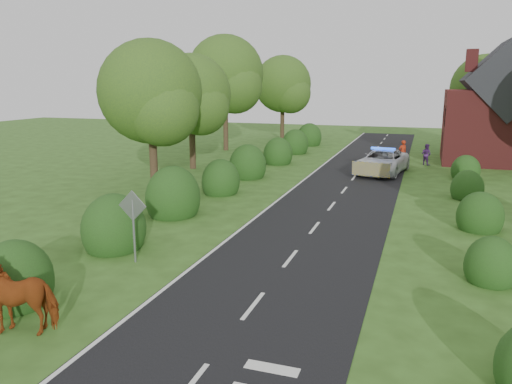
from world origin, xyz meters
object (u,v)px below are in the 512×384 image
(cow, at_px, (25,299))
(police_van, at_px, (382,162))
(pedestrian_red, at_px, (402,152))
(road_sign, at_px, (133,216))
(pedestrian_purple, at_px, (426,154))

(cow, xyz_separation_m, police_van, (6.60, 25.29, 0.04))
(cow, relative_size, pedestrian_red, 1.18)
(road_sign, height_order, police_van, road_sign)
(cow, bearing_deg, road_sign, 158.16)
(police_van, xyz_separation_m, pedestrian_purple, (2.80, 4.69, -0.01))
(road_sign, relative_size, pedestrian_red, 1.37)
(cow, bearing_deg, police_van, 143.91)
(police_van, bearing_deg, cow, -95.41)
(road_sign, relative_size, pedestrian_purple, 1.59)
(road_sign, bearing_deg, pedestrian_purple, 69.47)
(road_sign, distance_m, pedestrian_purple, 26.72)
(pedestrian_red, bearing_deg, cow, 37.87)
(cow, relative_size, pedestrian_purple, 1.37)
(police_van, relative_size, pedestrian_red, 3.36)
(road_sign, relative_size, police_van, 0.41)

